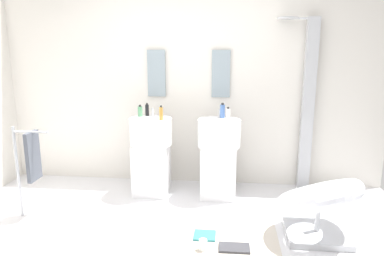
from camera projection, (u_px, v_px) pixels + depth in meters
ground_plane at (169, 248)px, 3.19m from camera, size 4.80×3.60×0.04m
rear_partition at (189, 81)px, 4.50m from camera, size 4.80×0.10×2.60m
pedestal_sink_left at (151, 153)px, 4.25m from camera, size 0.49×0.49×1.01m
pedestal_sink_right at (219, 155)px, 4.17m from camera, size 0.49×0.49×1.01m
vanity_mirror_left at (157, 73)px, 4.45m from camera, size 0.22×0.03×0.57m
vanity_mirror_right at (221, 74)px, 4.37m from camera, size 0.22×0.03×0.57m
shower_column at (307, 102)px, 4.29m from camera, size 0.49×0.24×2.05m
lounge_chair at (319, 201)px, 3.27m from camera, size 1.10×1.10×0.65m
towel_rack at (30, 158)px, 3.62m from camera, size 0.37×0.22×0.95m
area_rug at (214, 246)px, 3.18m from camera, size 1.15×0.89×0.01m
magazine_teal at (205, 235)px, 3.33m from camera, size 0.20×0.19×0.02m
magazine_charcoal at (234, 248)px, 3.13m from camera, size 0.27×0.16×0.02m
coffee_mug at (203, 245)px, 3.10m from camera, size 0.07×0.07×0.10m
soap_bottle_black at (147, 110)px, 4.31m from camera, size 0.04×0.04×0.15m
soap_bottle_blue at (222, 111)px, 4.17m from camera, size 0.06×0.06×0.17m
soap_bottle_green at (140, 111)px, 4.25m from camera, size 0.05×0.05×0.14m
soap_bottle_white at (228, 113)px, 4.13m from camera, size 0.05×0.05×0.14m
soap_bottle_amber at (161, 113)px, 4.05m from camera, size 0.04×0.04×0.16m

